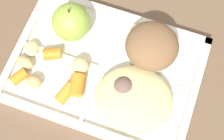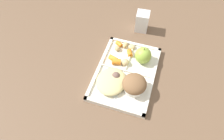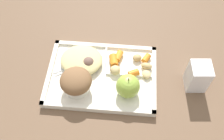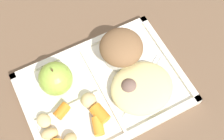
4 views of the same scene
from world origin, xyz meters
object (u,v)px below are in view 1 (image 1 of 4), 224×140
object	(u,v)px
green_apple	(71,22)
bran_muffin	(152,48)
plastic_fork	(144,98)
lunch_tray	(105,70)

from	to	relation	value
green_apple	bran_muffin	xyz separation A→B (m)	(0.15, -0.00, -0.00)
bran_muffin	plastic_fork	world-z (taller)	bran_muffin
green_apple	lunch_tray	bearing A→B (deg)	-31.64
lunch_tray	green_apple	bearing A→B (deg)	148.36
lunch_tray	bran_muffin	xyz separation A→B (m)	(0.07, 0.05, 0.04)
lunch_tray	bran_muffin	size ratio (longest dim) A/B	3.62
lunch_tray	plastic_fork	xyz separation A→B (m)	(0.09, -0.03, 0.01)
green_apple	plastic_fork	size ratio (longest dim) A/B	0.52
lunch_tray	bran_muffin	distance (m)	0.10
lunch_tray	green_apple	size ratio (longest dim) A/B	4.34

